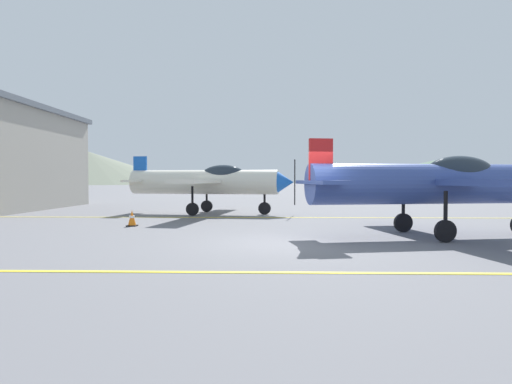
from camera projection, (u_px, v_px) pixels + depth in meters
ground_plane at (297, 243)px, 12.16m from camera, size 400.00×400.00×0.00m
apron_line_near at (310, 273)px, 8.24m from camera, size 80.00×0.16×0.01m
apron_line_far at (286, 218)px, 20.12m from camera, size 80.00×0.16×0.01m
airplane_near at (440, 182)px, 13.48m from camera, size 8.40×9.60×2.88m
airplane_mid at (210, 181)px, 22.31m from camera, size 8.39×9.62×2.88m
traffic_cone_front at (132, 218)px, 16.48m from camera, size 0.36×0.36×0.59m
hill_left at (88, 168)px, 163.45m from camera, size 73.16×73.16×11.79m
hill_centerleft at (449, 171)px, 157.04m from camera, size 88.31×88.31×9.32m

